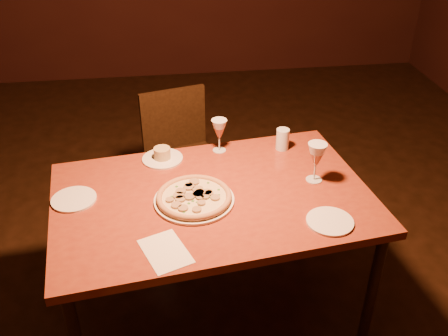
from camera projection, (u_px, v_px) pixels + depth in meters
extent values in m
plane|color=#311B10|center=(169.00, 317.00, 2.67)|extent=(7.00, 7.00, 0.00)
cube|color=brown|center=(212.00, 198.00, 2.31)|extent=(1.55, 1.10, 0.04)
cylinder|color=black|center=(77.00, 233.00, 2.70)|extent=(0.05, 0.05, 0.73)
cylinder|color=black|center=(372.00, 294.00, 2.33)|extent=(0.05, 0.05, 0.73)
cylinder|color=black|center=(305.00, 197.00, 2.99)|extent=(0.05, 0.05, 0.73)
cube|color=black|center=(185.00, 163.00, 3.15)|extent=(0.51, 0.51, 0.04)
cube|color=black|center=(173.00, 119.00, 3.19)|extent=(0.42, 0.14, 0.40)
cylinder|color=black|center=(169.00, 214.00, 3.09)|extent=(0.04, 0.04, 0.43)
cylinder|color=black|center=(154.00, 186.00, 3.36)|extent=(0.04, 0.04, 0.43)
cylinder|color=black|center=(220.00, 202.00, 3.20)|extent=(0.04, 0.04, 0.43)
cylinder|color=black|center=(201.00, 175.00, 3.47)|extent=(0.04, 0.04, 0.43)
cylinder|color=white|center=(194.00, 200.00, 2.25)|extent=(0.36, 0.36, 0.01)
cylinder|color=beige|center=(194.00, 198.00, 2.24)|extent=(0.33, 0.33, 0.01)
torus|color=#B3794E|center=(194.00, 196.00, 2.24)|extent=(0.34, 0.34, 0.03)
cylinder|color=white|center=(163.00, 159.00, 2.56)|extent=(0.21, 0.21, 0.01)
cylinder|color=tan|center=(162.00, 153.00, 2.54)|extent=(0.09, 0.09, 0.06)
cylinder|color=silver|center=(283.00, 139.00, 2.63)|extent=(0.07, 0.07, 0.11)
cylinder|color=white|center=(74.00, 199.00, 2.26)|extent=(0.20, 0.20, 0.01)
cylinder|color=white|center=(330.00, 221.00, 2.12)|extent=(0.20, 0.20, 0.01)
cube|color=silver|center=(165.00, 251.00, 1.97)|extent=(0.23, 0.27, 0.00)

